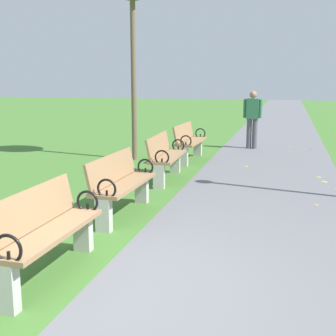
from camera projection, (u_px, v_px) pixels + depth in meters
The scene contains 8 objects.
ground_plane at pixel (87, 288), 4.34m from camera, with size 80.00×80.00×0.00m, color #42722D.
paved_walkway at pixel (280, 121), 21.03m from camera, with size 2.89×44.00×0.02m, color slate.
park_bench_1 at pixel (45, 231), 4.50m from camera, with size 0.48×1.60×0.90m.
park_bench_2 at pixel (121, 183), 6.54m from camera, with size 0.51×1.61×0.90m.
park_bench_3 at pixel (165, 156), 8.86m from camera, with size 0.54×1.62×0.90m.
park_bench_4 at pixel (189, 141), 10.95m from camera, with size 0.52×1.61×0.90m.
pedestrian_walking at pixel (252, 117), 12.68m from camera, with size 0.53×0.24×1.62m.
scattered_leaves at pixel (251, 186), 8.41m from camera, with size 4.23×11.83×0.02m.
Camera 1 is at (1.80, -3.69, 1.98)m, focal length 48.13 mm.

